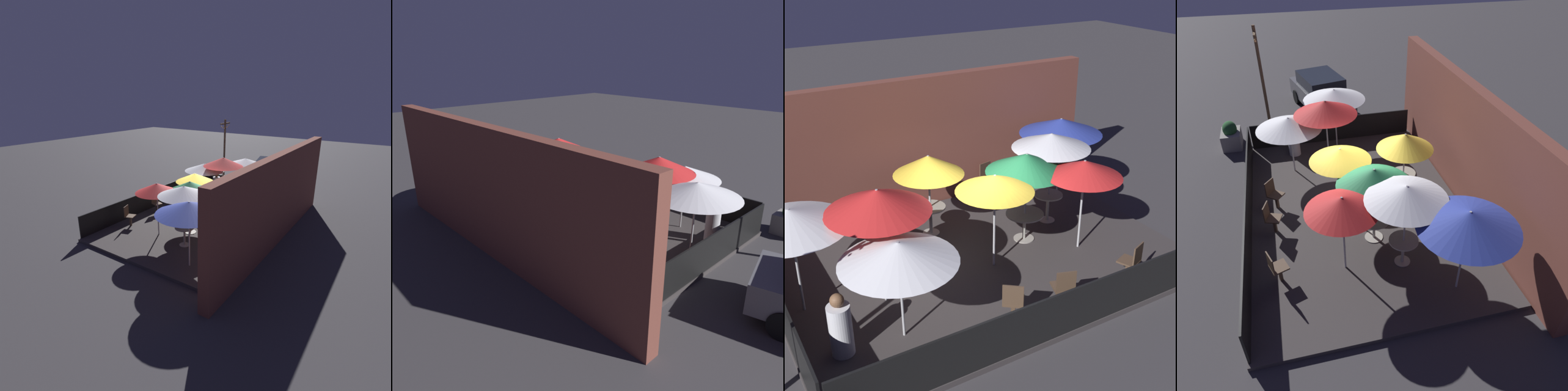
{
  "view_description": "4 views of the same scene",
  "coord_description": "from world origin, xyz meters",
  "views": [
    {
      "loc": [
        11.01,
        7.04,
        5.75
      ],
      "look_at": [
        0.21,
        -0.34,
        1.33
      ],
      "focal_mm": 28.0,
      "sensor_mm": 36.0,
      "label": 1
    },
    {
      "loc": [
        -8.47,
        8.05,
        5.33
      ],
      "look_at": [
        -0.61,
        0.54,
        1.22
      ],
      "focal_mm": 35.0,
      "sensor_mm": 36.0,
      "label": 2
    },
    {
      "loc": [
        -5.43,
        -9.33,
        6.85
      ],
      "look_at": [
        0.4,
        0.61,
        1.37
      ],
      "focal_mm": 50.0,
      "sensor_mm": 36.0,
      "label": 3
    },
    {
      "loc": [
        8.99,
        -1.71,
        7.39
      ],
      "look_at": [
        1.0,
        0.27,
        1.25
      ],
      "focal_mm": 35.0,
      "sensor_mm": 36.0,
      "label": 4
    }
  ],
  "objects": [
    {
      "name": "patio_umbrella_1",
      "position": [
        2.48,
        0.69,
        2.33
      ],
      "size": [
        1.96,
        1.96,
        2.4
      ],
      "color": "#B2B2B7",
      "rests_on": "patio_deck"
    },
    {
      "name": "patio_umbrella_0",
      "position": [
        -0.44,
        1.62,
        1.96
      ],
      "size": [
        1.72,
        1.72,
        2.08
      ],
      "color": "#B2B2B7",
      "rests_on": "patio_deck"
    },
    {
      "name": "patio_umbrella_3",
      "position": [
        0.15,
        -0.43,
        2.14
      ],
      "size": [
        1.71,
        1.71,
        2.22
      ],
      "color": "#B2B2B7",
      "rests_on": "patio_deck"
    },
    {
      "name": "patio_umbrella_7",
      "position": [
        3.58,
        1.71,
        2.24
      ],
      "size": [
        2.25,
        2.25,
        2.33
      ],
      "color": "#B2B2B7",
      "rests_on": "patio_deck"
    },
    {
      "name": "patio_chair_3",
      "position": [
        -0.62,
        -2.38,
        0.63
      ],
      "size": [
        0.56,
        0.56,
        0.93
      ],
      "rotation": [
        0.0,
        0.0,
        0.9
      ],
      "color": "#4C3828",
      "rests_on": "patio_deck"
    },
    {
      "name": "patio_chair_0",
      "position": [
        1.98,
        2.88,
        0.64
      ],
      "size": [
        0.48,
        0.48,
        0.94
      ],
      "rotation": [
        0.0,
        0.0,
        -1.35
      ],
      "color": "#4C3828",
      "rests_on": "patio_deck"
    },
    {
      "name": "ground_plane",
      "position": [
        0.0,
        0.0,
        0.0
      ],
      "size": [
        60.0,
        60.0,
        0.0
      ],
      "primitive_type": "plane",
      "color": "#383538"
    },
    {
      "name": "patio_umbrella_4",
      "position": [
        -3.99,
        0.08,
        2.17
      ],
      "size": [
        2.24,
        2.24,
        2.24
      ],
      "color": "#B2B2B7",
      "rests_on": "patio_deck"
    },
    {
      "name": "patio_umbrella_5",
      "position": [
        2.32,
        -0.77,
        2.15
      ],
      "size": [
        1.75,
        1.75,
        2.22
      ],
      "color": "#B2B2B7",
      "rests_on": "patio_deck"
    },
    {
      "name": "dining_table_1",
      "position": [
        2.48,
        0.69,
        0.71
      ],
      "size": [
        0.75,
        0.75,
        0.76
      ],
      "color": "#9E998E",
      "rests_on": "patio_deck"
    },
    {
      "name": "patio_chair_1",
      "position": [
        2.37,
        -2.44,
        0.61
      ],
      "size": [
        0.51,
        0.51,
        0.91
      ],
      "rotation": [
        0.0,
        0.0,
        1.92
      ],
      "color": "#4C3828",
      "rests_on": "patio_deck"
    },
    {
      "name": "fence_front",
      "position": [
        0.0,
        -3.12,
        0.59
      ],
      "size": [
        8.83,
        0.05,
        0.95
      ],
      "color": "black",
      "rests_on": "patio_deck"
    },
    {
      "name": "fence_side_left",
      "position": [
        -4.47,
        0.0,
        0.59
      ],
      "size": [
        0.05,
        6.13,
        0.95
      ],
      "color": "black",
      "rests_on": "patio_deck"
    },
    {
      "name": "patio_deck",
      "position": [
        0.0,
        0.0,
        0.06
      ],
      "size": [
        9.03,
        6.33,
        0.12
      ],
      "color": "#383333",
      "rests_on": "ground_plane"
    },
    {
      "name": "building_wall",
      "position": [
        0.0,
        3.39,
        1.82
      ],
      "size": [
        10.63,
        0.36,
        3.64
      ],
      "color": "brown",
      "rests_on": "ground_plane"
    },
    {
      "name": "patron_0",
      "position": [
        -3.7,
        -1.55,
        0.68
      ],
      "size": [
        0.56,
        0.56,
        1.26
      ],
      "rotation": [
        0.0,
        0.0,
        1.09
      ],
      "color": "silver",
      "rests_on": "patio_deck"
    },
    {
      "name": "patio_chair_2",
      "position": [
        0.49,
        -2.49,
        0.63
      ],
      "size": [
        0.51,
        0.51,
        0.93
      ],
      "rotation": [
        0.0,
        0.0,
        1.24
      ],
      "color": "#4C3828",
      "rests_on": "patio_deck"
    },
    {
      "name": "patio_umbrella_6",
      "position": [
        -2.46,
        -0.44,
        2.38
      ],
      "size": [
        2.06,
        2.06,
        2.49
      ],
      "color": "#B2B2B7",
      "rests_on": "patio_deck"
    },
    {
      "name": "patio_umbrella_2",
      "position": [
        1.41,
        0.2,
        2.14
      ],
      "size": [
        1.93,
        1.93,
        2.25
      ],
      "color": "#B2B2B7",
      "rests_on": "patio_deck"
    },
    {
      "name": "dining_table_0",
      "position": [
        -0.44,
        1.62,
        0.7
      ],
      "size": [
        0.77,
        0.77,
        0.75
      ],
      "color": "#9E998E",
      "rests_on": "patio_deck"
    },
    {
      "name": "patio_umbrella_8",
      "position": [
        -2.57,
        -1.65,
        1.92
      ],
      "size": [
        2.15,
        2.15,
        2.0
      ],
      "color": "#B2B2B7",
      "rests_on": "patio_deck"
    },
    {
      "name": "dining_table_2",
      "position": [
        1.41,
        0.2,
        0.68
      ],
      "size": [
        0.92,
        0.92,
        0.7
      ],
      "color": "#9E998E",
      "rests_on": "patio_deck"
    }
  ]
}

